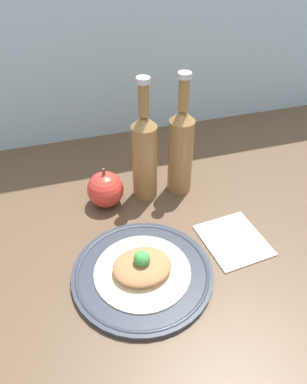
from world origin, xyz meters
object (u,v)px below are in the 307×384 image
object	(u,v)px
apple	(105,189)
plated_food	(142,267)
plate	(142,274)
cider_bottle_right	(181,149)
cider_bottle_left	(145,155)

from	to	relation	value
apple	plated_food	bearing A→B (deg)	-83.85
plate	cider_bottle_right	xyz separation A→B (cm)	(16.65, 24.93, 11.46)
plated_food	apple	world-z (taller)	apple
plate	cider_bottle_right	world-z (taller)	cider_bottle_right
cider_bottle_left	cider_bottle_right	distance (cm)	9.10
cider_bottle_left	apple	world-z (taller)	cider_bottle_left
plated_food	cider_bottle_right	distance (cm)	31.46
cider_bottle_right	apple	size ratio (longest dim) A/B	2.94
plate	plated_food	size ratio (longest dim) A/B	1.46
cider_bottle_left	cider_bottle_right	xyz separation A→B (cm)	(9.10, 0.00, 0.00)
plate	plated_food	xyz separation A→B (cm)	(-0.00, -0.00, 1.90)
cider_bottle_right	cider_bottle_left	bearing A→B (deg)	180.00
cider_bottle_left	apple	xyz separation A→B (cm)	(-10.16, -0.63, -7.78)
plate	cider_bottle_right	distance (cm)	32.09
cider_bottle_left	plate	bearing A→B (deg)	-106.83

